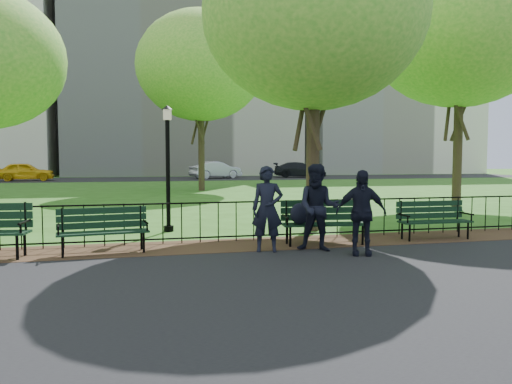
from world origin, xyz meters
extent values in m
plane|color=#2C5A17|center=(0.00, 0.00, 0.00)|extent=(120.00, 120.00, 0.00)
cube|color=black|center=(0.00, -3.40, 0.01)|extent=(60.00, 9.20, 0.01)
cube|color=#3D2B19|center=(0.00, 1.50, 0.01)|extent=(60.00, 1.60, 0.01)
cube|color=black|center=(0.00, 35.00, 0.01)|extent=(70.00, 9.00, 0.01)
cylinder|color=black|center=(0.00, 2.00, 0.88)|extent=(24.00, 0.04, 0.04)
cylinder|color=black|center=(0.00, 2.00, 0.12)|extent=(24.00, 0.04, 0.04)
cylinder|color=black|center=(0.00, 2.00, 0.45)|extent=(0.02, 0.02, 0.90)
cube|color=#B3B0A3|center=(2.00, 48.00, 15.00)|extent=(24.00, 15.00, 30.00)
cube|color=white|center=(26.00, 48.00, 12.00)|extent=(20.00, 15.00, 24.00)
cube|color=black|center=(0.73, 1.10, 0.45)|extent=(1.84, 0.66, 0.04)
cube|color=black|center=(0.76, 1.36, 0.79)|extent=(1.79, 0.22, 0.45)
cylinder|color=black|center=(-0.06, 1.01, 0.22)|extent=(0.05, 0.05, 0.45)
cylinder|color=black|center=(1.49, 0.85, 0.22)|extent=(0.05, 0.05, 0.45)
cylinder|color=black|center=(-0.02, 1.36, 0.22)|extent=(0.05, 0.05, 0.45)
cylinder|color=black|center=(1.53, 1.20, 0.22)|extent=(0.05, 0.05, 0.45)
cylinder|color=black|center=(-0.11, 1.19, 0.63)|extent=(0.10, 0.56, 0.04)
cylinder|color=black|center=(1.58, 1.02, 0.63)|extent=(0.10, 0.56, 0.04)
ellipsoid|color=black|center=(0.17, 1.06, 0.70)|extent=(0.44, 0.33, 0.45)
cube|color=black|center=(-3.77, 1.16, 0.43)|extent=(1.74, 0.66, 0.04)
cube|color=black|center=(-3.80, 1.41, 0.75)|extent=(1.69, 0.24, 0.43)
cylinder|color=black|center=(-4.48, 0.90, 0.21)|extent=(0.05, 0.05, 0.43)
cylinder|color=black|center=(-3.02, 1.09, 0.21)|extent=(0.05, 0.05, 0.43)
cylinder|color=black|center=(-4.52, 1.24, 0.21)|extent=(0.05, 0.05, 0.43)
cylinder|color=black|center=(-3.06, 1.42, 0.21)|extent=(0.05, 0.05, 0.43)
cylinder|color=black|center=(-4.57, 1.07, 0.60)|extent=(0.10, 0.53, 0.04)
cylinder|color=black|center=(-2.97, 1.26, 0.60)|extent=(0.10, 0.53, 0.04)
cylinder|color=black|center=(-5.25, 0.90, 0.24)|extent=(0.05, 0.05, 0.49)
cylinder|color=black|center=(-5.20, 1.29, 0.24)|extent=(0.05, 0.05, 0.49)
cylinder|color=black|center=(-5.15, 1.09, 0.68)|extent=(0.12, 0.61, 0.04)
cube|color=black|center=(3.41, 1.15, 0.42)|extent=(1.68, 0.48, 0.04)
cube|color=black|center=(3.42, 1.39, 0.74)|extent=(1.67, 0.07, 0.42)
cylinder|color=black|center=(2.69, 1.00, 0.21)|extent=(0.05, 0.05, 0.42)
cylinder|color=black|center=(4.13, 0.97, 0.21)|extent=(0.05, 0.05, 0.42)
cylinder|color=black|center=(2.69, 1.33, 0.21)|extent=(0.05, 0.05, 0.42)
cylinder|color=black|center=(4.14, 1.30, 0.21)|extent=(0.05, 0.05, 0.42)
cylinder|color=black|center=(2.62, 1.17, 0.58)|extent=(0.05, 0.52, 0.04)
cylinder|color=black|center=(4.20, 1.13, 0.58)|extent=(0.05, 0.52, 0.04)
cylinder|color=black|center=(-2.36, 3.90, 0.07)|extent=(0.25, 0.25, 0.14)
cylinder|color=black|center=(-2.36, 3.90, 1.42)|extent=(0.11, 0.11, 2.84)
cube|color=beige|center=(-2.36, 3.90, 2.93)|extent=(0.20, 0.20, 0.27)
cone|color=black|center=(-2.36, 3.90, 3.10)|extent=(0.28, 0.28, 0.11)
cylinder|color=#2D2116|center=(1.22, 3.19, 1.66)|extent=(0.33, 0.33, 3.32)
ellipsoid|color=green|center=(1.22, 3.19, 5.42)|extent=(5.59, 5.59, 4.75)
cylinder|color=#2D2116|center=(8.35, 7.31, 2.01)|extent=(0.34, 0.34, 4.03)
ellipsoid|color=green|center=(8.35, 7.31, 6.57)|extent=(6.78, 6.78, 5.76)
cylinder|color=#2D2116|center=(0.46, 19.08, 2.11)|extent=(0.35, 0.35, 4.23)
ellipsoid|color=green|center=(0.46, 19.08, 6.90)|extent=(7.12, 7.12, 6.05)
imported|color=black|center=(-0.64, 0.66, 0.86)|extent=(0.70, 0.54, 1.69)
imported|color=black|center=(0.35, 0.48, 0.88)|extent=(0.95, 0.75, 1.73)
imported|color=black|center=(1.00, -0.09, 0.82)|extent=(1.02, 0.65, 1.62)
imported|color=yellow|center=(-11.58, 33.64, 0.74)|extent=(4.39, 2.02, 1.46)
imported|color=#ACAFB4|center=(3.69, 34.37, 0.76)|extent=(4.78, 2.99, 1.49)
imported|color=black|center=(11.63, 35.01, 0.71)|extent=(5.15, 2.96, 1.41)
camera|label=1|loc=(-3.16, -8.75, 1.87)|focal=35.00mm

